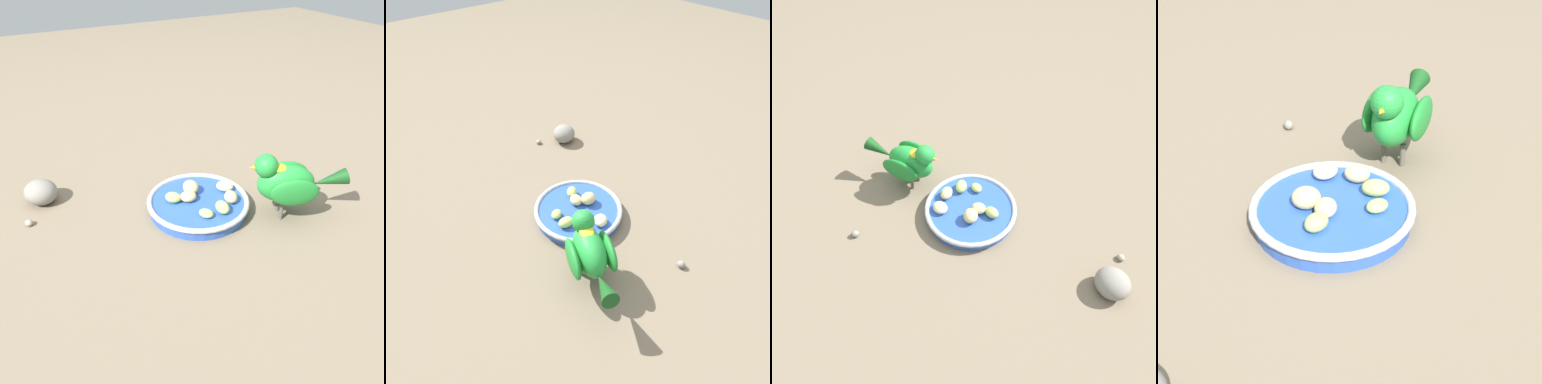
{
  "view_description": "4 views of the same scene",
  "coord_description": "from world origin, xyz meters",
  "views": [
    {
      "loc": [
        -0.61,
        0.34,
        0.51
      ],
      "look_at": [
        -0.02,
        0.02,
        0.06
      ],
      "focal_mm": 37.1,
      "sensor_mm": 36.0,
      "label": 1
    },
    {
      "loc": [
        -0.41,
        -0.47,
        0.63
      ],
      "look_at": [
        0.02,
        0.02,
        0.06
      ],
      "focal_mm": 32.55,
      "sensor_mm": 36.0,
      "label": 2
    },
    {
      "loc": [
        0.54,
        -0.01,
        0.72
      ],
      "look_at": [
        -0.02,
        -0.02,
        0.06
      ],
      "focal_mm": 34.66,
      "sensor_mm": 36.0,
      "label": 3
    },
    {
      "loc": [
        0.01,
        0.63,
        0.47
      ],
      "look_at": [
        -0.02,
        0.01,
        0.05
      ],
      "focal_mm": 54.95,
      "sensor_mm": 36.0,
      "label": 4
    }
  ],
  "objects": [
    {
      "name": "ground_plane",
      "position": [
        0.0,
        0.0,
        0.0
      ],
      "size": [
        4.0,
        4.0,
        0.0
      ],
      "primitive_type": "plane",
      "color": "#756651"
    },
    {
      "name": "feeding_bowl",
      "position": [
        0.0,
        -0.0,
        0.02
      ],
      "size": [
        0.22,
        0.22,
        0.03
      ],
      "color": "#2D56B7",
      "rests_on": "ground_plane"
    },
    {
      "name": "apple_piece_0",
      "position": [
        0.01,
        -0.07,
        0.04
      ],
      "size": [
        0.05,
        0.05,
        0.02
      ],
      "primitive_type": "ellipsoid",
      "rotation": [
        0.0,
        0.0,
        3.91
      ],
      "color": "beige",
      "rests_on": "feeding_bowl"
    },
    {
      "name": "apple_piece_1",
      "position": [
        -0.06,
        0.01,
        0.03
      ],
      "size": [
        0.04,
        0.03,
        0.02
      ],
      "primitive_type": "ellipsoid",
      "rotation": [
        0.0,
        0.0,
        0.52
      ],
      "color": "#B2CC66",
      "rests_on": "feeding_bowl"
    },
    {
      "name": "apple_piece_2",
      "position": [
        -0.06,
        -0.02,
        0.04
      ],
      "size": [
        0.04,
        0.03,
        0.02
      ],
      "primitive_type": "ellipsoid",
      "rotation": [
        0.0,
        0.0,
        6.15
      ],
      "color": "#B2CC66",
      "rests_on": "feeding_bowl"
    },
    {
      "name": "apple_piece_3",
      "position": [
        -0.04,
        -0.06,
        0.04
      ],
      "size": [
        0.04,
        0.04,
        0.02
      ],
      "primitive_type": "ellipsoid",
      "rotation": [
        0.0,
        0.0,
        2.76
      ],
      "color": "#E5C67F",
      "rests_on": "feeding_bowl"
    },
    {
      "name": "apple_piece_4",
      "position": [
        0.01,
        0.02,
        0.04
      ],
      "size": [
        0.04,
        0.04,
        0.02
      ],
      "primitive_type": "ellipsoid",
      "rotation": [
        0.0,
        0.0,
        1.31
      ],
      "color": "#E5C67F",
      "rests_on": "feeding_bowl"
    },
    {
      "name": "apple_piece_5",
      "position": [
        0.02,
        0.05,
        0.04
      ],
      "size": [
        0.04,
        0.04,
        0.02
      ],
      "primitive_type": "ellipsoid",
      "rotation": [
        0.0,
        0.0,
        3.94
      ],
      "color": "#B2CC66",
      "rests_on": "feeding_bowl"
    },
    {
      "name": "apple_piece_6",
      "position": [
        0.03,
        -0.0,
        0.04
      ],
      "size": [
        0.04,
        0.04,
        0.03
      ],
      "primitive_type": "ellipsoid",
      "rotation": [
        0.0,
        0.0,
        6.22
      ],
      "color": "#E5C67F",
      "rests_on": "feeding_bowl"
    },
    {
      "name": "parrot",
      "position": [
        -0.1,
        -0.15,
        0.08
      ],
      "size": [
        0.13,
        0.2,
        0.14
      ],
      "rotation": [
        0.0,
        0.0,
        1.13
      ],
      "color": "#59544C",
      "rests_on": "ground_plane"
    },
    {
      "name": "rock_large",
      "position": [
        0.19,
        0.29,
        0.03
      ],
      "size": [
        0.1,
        0.1,
        0.05
      ],
      "primitive_type": "ellipsoid",
      "rotation": [
        0.0,
        0.0,
        3.79
      ],
      "color": "gray",
      "rests_on": "ground_plane"
    },
    {
      "name": "pebble_0",
      "position": [
        0.07,
        -0.27,
        0.01
      ],
      "size": [
        0.02,
        0.02,
        0.02
      ],
      "primitive_type": "ellipsoid",
      "rotation": [
        0.0,
        0.0,
        1.97
      ],
      "color": "gray",
      "rests_on": "ground_plane"
    },
    {
      "name": "pebble_1",
      "position": [
        0.12,
        0.33,
        0.01
      ],
      "size": [
        0.02,
        0.02,
        0.01
      ],
      "primitive_type": "ellipsoid",
      "rotation": [
        0.0,
        0.0,
        3.6
      ],
      "color": "gray",
      "rests_on": "ground_plane"
    }
  ]
}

